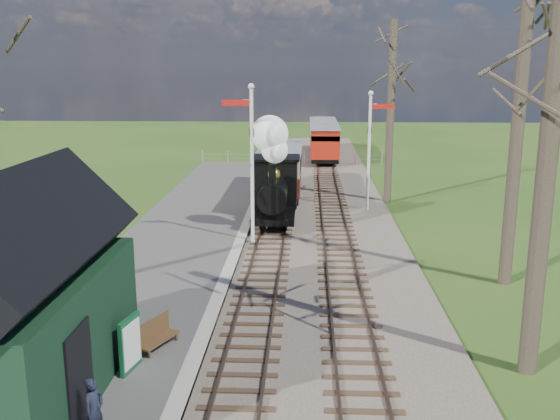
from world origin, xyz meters
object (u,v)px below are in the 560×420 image
(red_carriage_b, at_px, (323,134))
(bench, at_px, (155,334))
(coach, at_px, (281,168))
(semaphore_near, at_px, (250,153))
(red_carriage_a, at_px, (324,143))
(semaphore_far, at_px, (371,142))
(locomotive, at_px, (274,178))
(station_shed, at_px, (19,303))
(person, at_px, (94,410))
(sign_board, at_px, (130,344))

(red_carriage_b, bearing_deg, bench, -97.70)
(coach, xyz_separation_m, red_carriage_b, (2.60, 17.31, -0.10))
(semaphore_near, bearing_deg, coach, 85.06)
(red_carriage_a, bearing_deg, red_carriage_b, 90.00)
(semaphore_far, height_order, locomotive, semaphore_far)
(station_shed, height_order, red_carriage_a, station_shed)
(locomotive, bearing_deg, bench, -100.16)
(person, bearing_deg, sign_board, 22.19)
(red_carriage_a, relative_size, sign_board, 4.06)
(red_carriage_a, distance_m, red_carriage_b, 5.50)
(semaphore_far, relative_size, red_carriage_b, 1.13)
(coach, distance_m, bench, 18.62)
(station_shed, xyz_separation_m, red_carriage_a, (6.90, 32.71, -0.78))
(red_carriage_b, bearing_deg, person, -97.20)
(station_shed, distance_m, locomotive, 15.45)
(red_carriage_b, bearing_deg, station_shed, -100.23)
(locomotive, height_order, sign_board, locomotive)
(coach, height_order, red_carriage_b, coach)
(red_carriage_b, distance_m, sign_board, 37.28)
(semaphore_far, xyz_separation_m, red_carriage_a, (-1.77, 14.71, -1.86))
(semaphore_near, height_order, semaphore_far, semaphore_near)
(bench, bearing_deg, station_shed, -130.10)
(semaphore_far, xyz_separation_m, red_carriage_b, (-1.77, 20.21, -1.86))
(red_carriage_b, bearing_deg, sign_board, -97.86)
(station_shed, bearing_deg, coach, 78.38)
(locomotive, xyz_separation_m, bench, (-2.22, -12.39, -1.65))
(station_shed, bearing_deg, person, -36.59)
(red_carriage_a, height_order, bench, red_carriage_a)
(station_shed, bearing_deg, sign_board, 35.53)
(coach, xyz_separation_m, sign_board, (-2.50, -19.62, -0.77))
(locomotive, distance_m, red_carriage_a, 18.08)
(semaphore_near, distance_m, red_carriage_b, 26.51)
(person, bearing_deg, coach, 14.04)
(station_shed, relative_size, sign_board, 5.04)
(locomotive, bearing_deg, coach, 89.89)
(red_carriage_a, bearing_deg, semaphore_far, -83.12)
(locomotive, relative_size, person, 3.88)
(red_carriage_b, bearing_deg, coach, -98.54)
(semaphore_far, distance_m, bench, 17.13)
(semaphore_far, xyz_separation_m, sign_board, (-6.87, -16.72, -2.53))
(coach, distance_m, sign_board, 19.80)
(bench, bearing_deg, person, -92.58)
(semaphore_far, height_order, red_carriage_b, semaphore_far)
(station_shed, distance_m, bench, 3.65)
(person, bearing_deg, locomotive, 11.81)
(station_shed, xyz_separation_m, sign_board, (1.80, 1.28, -1.44))
(red_carriage_b, bearing_deg, red_carriage_a, -90.00)
(semaphore_near, bearing_deg, bench, -98.71)
(semaphore_near, distance_m, bench, 10.14)
(semaphore_far, height_order, coach, semaphore_far)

